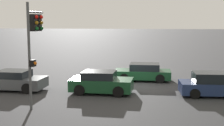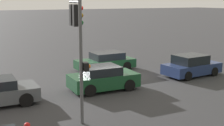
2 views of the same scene
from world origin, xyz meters
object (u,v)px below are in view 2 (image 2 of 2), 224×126
(traffic_signal, at_px, (78,32))
(crossing_car_2, at_px, (106,62))
(crossing_car_3, at_px, (103,78))
(crossing_car_0, at_px, (191,66))

(traffic_signal, bearing_deg, crossing_car_2, 63.30)
(crossing_car_3, bearing_deg, traffic_signal, -126.89)
(crossing_car_0, height_order, crossing_car_3, crossing_car_0)
(crossing_car_2, relative_size, crossing_car_3, 1.08)
(crossing_car_3, bearing_deg, crossing_car_0, 3.94)
(traffic_signal, relative_size, crossing_car_3, 1.39)
(crossing_car_3, bearing_deg, crossing_car_2, 63.33)
(crossing_car_2, height_order, crossing_car_3, crossing_car_3)
(traffic_signal, distance_m, crossing_car_0, 11.12)
(crossing_car_0, distance_m, crossing_car_3, 6.97)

